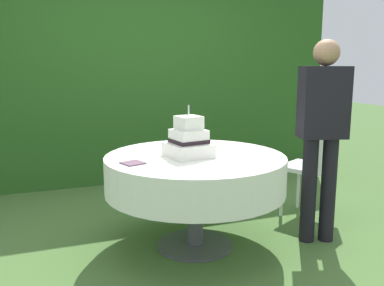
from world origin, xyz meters
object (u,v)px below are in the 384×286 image
(garden_chair, at_px, (315,161))
(serving_plate_near, at_px, (180,145))
(serving_plate_far, at_px, (200,145))
(napkin_stack, at_px, (133,163))
(wedding_cake, at_px, (189,141))
(standing_person, at_px, (322,128))
(cake_table, at_px, (195,173))

(garden_chair, bearing_deg, serving_plate_near, 169.54)
(serving_plate_far, bearing_deg, napkin_stack, -146.69)
(serving_plate_far, distance_m, garden_chair, 1.10)
(wedding_cake, bearing_deg, serving_plate_far, 57.28)
(wedding_cake, height_order, standing_person, standing_person)
(cake_table, distance_m, serving_plate_near, 0.45)
(standing_person, bearing_deg, cake_table, 165.79)
(wedding_cake, distance_m, serving_plate_far, 0.44)
(cake_table, bearing_deg, garden_chair, 8.87)
(wedding_cake, bearing_deg, cake_table, 11.27)
(wedding_cake, relative_size, serving_plate_near, 2.88)
(wedding_cake, bearing_deg, standing_person, -12.87)
(wedding_cake, distance_m, napkin_stack, 0.47)
(wedding_cake, xyz_separation_m, serving_plate_far, (0.23, 0.36, -0.11))
(napkin_stack, bearing_deg, serving_plate_near, 44.73)
(garden_chair, relative_size, standing_person, 0.56)
(wedding_cake, height_order, serving_plate_far, wedding_cake)
(serving_plate_near, distance_m, serving_plate_far, 0.17)
(cake_table, relative_size, wedding_cake, 3.56)
(napkin_stack, distance_m, garden_chair, 1.79)
(serving_plate_far, distance_m, napkin_stack, 0.81)
(serving_plate_far, bearing_deg, garden_chair, -8.15)
(serving_plate_far, height_order, garden_chair, garden_chair)
(napkin_stack, bearing_deg, standing_person, -5.68)
(cake_table, distance_m, wedding_cake, 0.26)
(wedding_cake, bearing_deg, serving_plate_near, 80.06)
(cake_table, relative_size, standing_person, 0.86)
(cake_table, bearing_deg, standing_person, -14.21)
(wedding_cake, height_order, garden_chair, wedding_cake)
(cake_table, height_order, serving_plate_near, serving_plate_near)
(serving_plate_near, bearing_deg, wedding_cake, -99.94)
(wedding_cake, height_order, serving_plate_near, wedding_cake)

